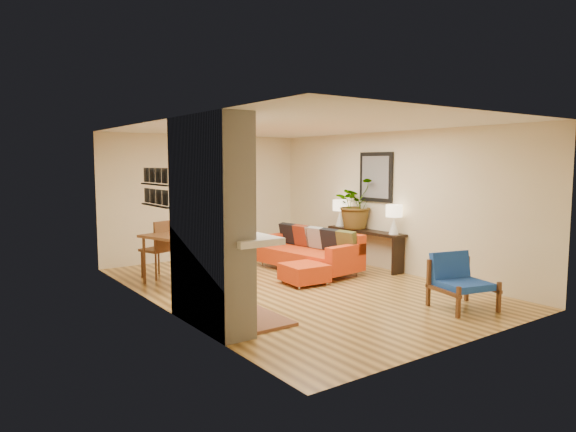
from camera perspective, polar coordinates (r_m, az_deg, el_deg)
name	(u,v)px	position (r m, az deg, el deg)	size (l,w,h in m)	color
room_shell	(244,200)	(10.81, -4.90, 1.77)	(6.50, 6.50, 6.50)	tan
fireplace	(212,227)	(6.39, -8.39, -1.20)	(1.09, 1.68, 2.60)	white
sofa	(311,251)	(9.70, 2.52, -3.94)	(1.14, 2.18, 0.82)	silver
ottoman	(304,272)	(8.65, 1.81, -6.28)	(0.71, 0.71, 0.34)	silver
blue_chair	(458,278)	(7.63, 18.39, -6.57)	(0.88, 0.86, 0.77)	brown
dining_table	(181,244)	(8.75, -11.81, -3.10)	(1.21, 1.94, 1.02)	brown
console_table	(365,237)	(10.08, 8.59, -2.37)	(0.34, 1.85, 0.72)	black
lamp_near	(394,216)	(9.52, 11.69, 0.02)	(0.30, 0.30, 0.54)	white
lamp_far	(340,210)	(10.57, 5.79, 0.70)	(0.30, 0.30, 0.54)	white
houseplant	(356,203)	(10.19, 7.58, 1.40)	(0.90, 0.78, 1.00)	#1E5919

